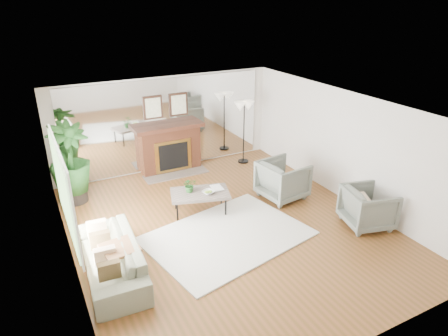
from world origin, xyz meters
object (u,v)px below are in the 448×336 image
armchair_back (283,180)px  potted_ficus (70,161)px  sofa (111,258)px  side_table (120,252)px  fireplace (170,147)px  armchair_front (368,207)px  floor_lamp (244,111)px  coffee_table (200,194)px

armchair_back → potted_ficus: 4.84m
sofa → side_table: (0.12, -0.21, 0.21)m
fireplace → potted_ficus: bearing=-165.8°
armchair_front → floor_lamp: 4.30m
armchair_front → side_table: 4.95m
armchair_back → armchair_front: 2.01m
fireplace → armchair_back: (1.75, -2.68, -0.21)m
sofa → armchair_front: 5.10m
floor_lamp → sofa: bearing=-143.8°
fireplace → side_table: 4.53m
armchair_front → potted_ficus: potted_ficus is taller
coffee_table → fireplace: bearing=84.1°
side_table → floor_lamp: 5.66m
fireplace → potted_ficus: size_ratio=1.08×
coffee_table → armchair_front: (2.83, -2.07, -0.03)m
fireplace → armchair_back: bearing=-56.8°
sofa → floor_lamp: size_ratio=1.26×
sofa → floor_lamp: floor_lamp is taller
coffee_table → armchair_back: bearing=-6.4°
side_table → coffee_table: bearing=34.4°
armchair_front → floor_lamp: (-0.55, 4.13, 1.08)m
coffee_table → sofa: bearing=-151.0°
sofa → floor_lamp: bearing=129.3°
potted_ficus → coffee_table: bearing=-37.5°
fireplace → armchair_back: fireplace is taller
coffee_table → sofa: (-2.19, -1.22, -0.13)m
sofa → armchair_front: (5.02, -0.85, 0.10)m
fireplace → armchair_back: size_ratio=2.07×
armchair_back → floor_lamp: floor_lamp is taller
sofa → potted_ficus: potted_ficus is taller
coffee_table → sofa: size_ratio=0.63×
sofa → armchair_back: bearing=106.4°
armchair_back → potted_ficus: potted_ficus is taller
armchair_back → potted_ficus: size_ratio=0.52×
potted_ficus → armchair_front: bearing=-36.8°
coffee_table → potted_ficus: (-2.34, 1.80, 0.56)m
armchair_back → floor_lamp: 2.53m
coffee_table → floor_lamp: floor_lamp is taller
fireplace → sofa: 4.43m
coffee_table → armchair_front: size_ratio=1.51×
sofa → armchair_front: size_ratio=2.39×
floor_lamp → fireplace: bearing=168.9°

